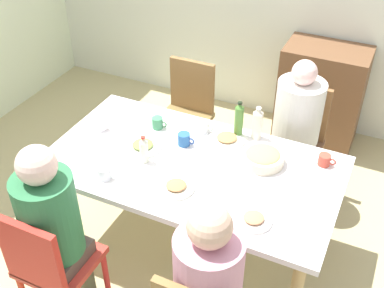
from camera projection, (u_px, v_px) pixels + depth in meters
ground_plane at (192, 244)px, 3.44m from camera, size 5.79×5.79×0.00m
dining_table at (192, 173)px, 3.05m from camera, size 1.83×1.00×0.74m
chair_0 at (49, 263)px, 2.65m from camera, size 0.40×0.40×0.90m
person_0 at (52, 222)px, 2.57m from camera, size 0.32×0.32×1.25m
chair_1 at (187, 109)px, 3.93m from camera, size 0.40×0.40×0.90m
person_2 at (209, 283)px, 2.26m from camera, size 0.33×0.33×1.23m
chair_3 at (297, 137)px, 3.62m from camera, size 0.40×0.40×0.90m
person_3 at (297, 120)px, 3.43m from camera, size 0.34×0.34×1.18m
plate_0 at (176, 187)px, 2.80m from camera, size 0.22×0.22×0.04m
plate_1 at (227, 139)px, 3.19m from camera, size 0.24×0.24×0.04m
plate_2 at (143, 146)px, 3.12m from camera, size 0.24×0.24×0.04m
plate_3 at (254, 219)px, 2.59m from camera, size 0.20×0.20×0.04m
bowl_0 at (263, 157)px, 2.98m from camera, size 0.27×0.27×0.09m
cup_0 at (101, 124)px, 3.28m from camera, size 0.12×0.08×0.09m
cup_1 at (204, 127)px, 3.25m from camera, size 0.11×0.07×0.08m
cup_2 at (184, 139)px, 3.13m from camera, size 0.12×0.08×0.08m
cup_3 at (158, 123)px, 3.29m from camera, size 0.11×0.08×0.08m
cup_4 at (104, 173)px, 2.87m from camera, size 0.12×0.09×0.08m
cup_5 at (325, 160)px, 2.97m from camera, size 0.11×0.08×0.07m
bottle_0 at (144, 150)px, 2.97m from camera, size 0.05×0.05×0.19m
bottle_1 at (257, 124)px, 3.16m from camera, size 0.07×0.07×0.24m
bottle_2 at (239, 120)px, 3.18m from camera, size 0.06×0.06×0.26m
side_cabinet at (321, 96)px, 4.22m from camera, size 0.70×0.44×0.90m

